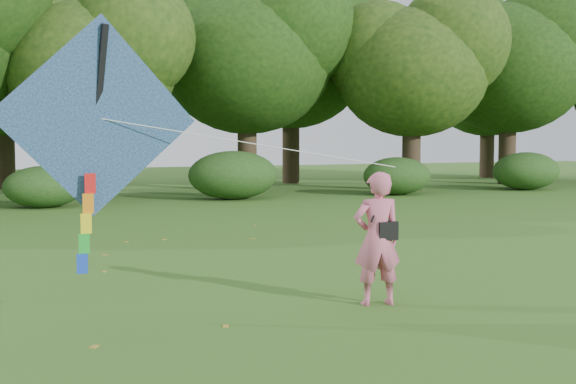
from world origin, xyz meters
name	(u,v)px	position (x,y,z in m)	size (l,w,h in m)	color
ground	(423,304)	(0.00, 0.00, 0.00)	(100.00, 100.00, 0.00)	#265114
man_kite_flyer	(377,239)	(-0.62, 0.24, 0.95)	(0.69, 0.45, 1.89)	#C75E79
crossbody_bag	(386,230)	(-0.50, 0.21, 1.07)	(0.43, 0.20, 0.73)	black
flying_kite	(97,121)	(-4.35, 0.91, 2.58)	(5.29, 1.11, 3.30)	#24559E
tree_line	(168,64)	(1.67, 22.88, 5.60)	(54.70, 15.30, 9.48)	#3A2D1E
shrub_band	(138,180)	(-0.72, 17.60, 0.86)	(39.15, 3.22, 1.88)	#264919
fallen_leaves	(221,251)	(-1.25, 5.69, 0.01)	(8.95, 10.34, 0.01)	olive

